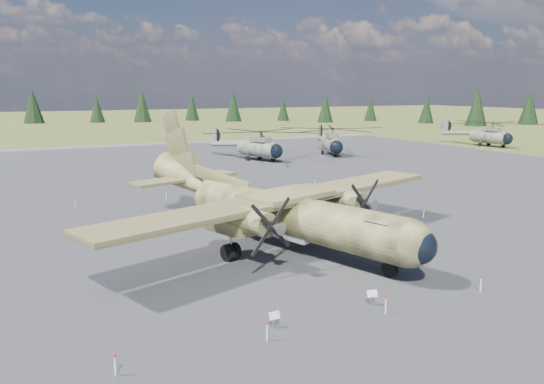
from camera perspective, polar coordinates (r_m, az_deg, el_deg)
name	(u,v)px	position (r m, az deg, el deg)	size (l,w,h in m)	color
ground	(232,244)	(35.37, -4.32, -5.59)	(500.00, 500.00, 0.00)	brown
apron	(186,213)	(44.50, -9.21, -2.26)	(120.00, 120.00, 0.04)	slate
transport_plane	(276,206)	(34.52, 0.38, -1.49)	(27.12, 24.17, 9.09)	#393B20
helicopter_near	(259,140)	(76.51, -1.45, 5.66)	(21.67, 21.74, 4.29)	gray
helicopter_mid	(332,136)	(83.47, 6.44, 6.03)	(21.60, 21.60, 4.28)	gray
helicopter_far	(490,129)	(103.76, 22.43, 6.25)	(18.78, 21.05, 4.36)	gray
info_placard_left	(274,317)	(23.21, 0.24, -13.31)	(0.48, 0.22, 0.75)	gray
info_placard_right	(372,295)	(25.89, 10.71, -10.85)	(0.52, 0.31, 0.76)	gray
barrier_fence	(226,238)	(35.00, -4.98, -4.91)	(33.12, 29.62, 0.85)	silver
treeline	(101,179)	(32.63, -17.95, 1.31)	(292.39, 304.17, 11.00)	black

